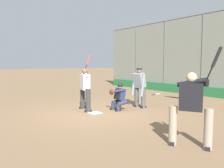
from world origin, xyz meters
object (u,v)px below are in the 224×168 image
object	(u,v)px
spare_bat_by_padding	(174,97)
fielding_glove_on_dirt	(123,91)
catcher_behind_plate	(119,96)
spare_bat_first_base_side	(192,99)
batter_at_plate	(85,88)
spare_bat_third_base_side	(157,94)
umpire_home	(139,86)
batter_on_deck	(191,107)

from	to	relation	value
spare_bat_by_padding	fielding_glove_on_dirt	xyz separation A→B (m)	(3.60, 0.57, 0.02)
catcher_behind_plate	spare_bat_first_base_side	distance (m)	4.73
batter_at_plate	spare_bat_third_base_side	xyz separation A→B (m)	(1.15, -5.84, -0.89)
umpire_home	spare_bat_first_base_side	distance (m)	3.76
spare_bat_by_padding	spare_bat_first_base_side	distance (m)	1.05
umpire_home	batter_on_deck	bearing A→B (deg)	148.34
spare_bat_first_base_side	catcher_behind_plate	bearing A→B (deg)	163.83
spare_bat_by_padding	spare_bat_third_base_side	bearing A→B (deg)	163.18
umpire_home	spare_bat_third_base_side	world-z (taller)	umpire_home
batter_at_plate	spare_bat_by_padding	xyz separation A→B (m)	(-0.26, -5.57, -0.89)
spare_bat_third_base_side	spare_bat_first_base_side	bearing A→B (deg)	-95.51
batter_at_plate	batter_on_deck	xyz separation A→B (m)	(-4.88, 0.21, -0.00)
batter_on_deck	spare_bat_by_padding	xyz separation A→B (m)	(4.62, -5.79, -0.89)
catcher_behind_plate	spare_bat_third_base_side	world-z (taller)	catcher_behind_plate
batter_on_deck	umpire_home	bearing A→B (deg)	121.37
spare_bat_first_base_side	fielding_glove_on_dirt	bearing A→B (deg)	89.02
catcher_behind_plate	batter_at_plate	bearing A→B (deg)	58.96
batter_at_plate	spare_bat_third_base_side	distance (m)	6.02
spare_bat_by_padding	spare_bat_first_base_side	size ratio (longest dim) A/B	1.00
batter_at_plate	batter_on_deck	world-z (taller)	batter_at_plate
catcher_behind_plate	batter_on_deck	bearing A→B (deg)	167.92
fielding_glove_on_dirt	spare_bat_first_base_side	bearing A→B (deg)	-170.72
spare_bat_third_base_side	catcher_behind_plate	bearing A→B (deg)	-161.22
batter_at_plate	fielding_glove_on_dirt	xyz separation A→B (m)	(3.34, -5.01, -0.87)
umpire_home	batter_on_deck	distance (m)	4.56
spare_bat_by_padding	fielding_glove_on_dirt	size ratio (longest dim) A/B	2.98
spare_bat_by_padding	batter_at_plate	bearing A→B (deg)	-98.66
batter_on_deck	fielding_glove_on_dirt	bearing A→B (deg)	119.81
batter_at_plate	spare_bat_first_base_side	bearing A→B (deg)	-88.39
catcher_behind_plate	fielding_glove_on_dirt	world-z (taller)	catcher_behind_plate
batter_on_deck	fielding_glove_on_dirt	distance (m)	9.78
spare_bat_third_base_side	umpire_home	bearing A→B (deg)	-153.99
batter_at_plate	batter_on_deck	size ratio (longest dim) A/B	1.01
catcher_behind_plate	spare_bat_third_base_side	size ratio (longest dim) A/B	1.34
spare_bat_by_padding	batter_on_deck	bearing A→B (deg)	-57.36
batter_at_plate	spare_bat_third_base_side	bearing A→B (deg)	-64.58
batter_at_plate	catcher_behind_plate	bearing A→B (deg)	-112.43
umpire_home	spare_bat_third_base_side	xyz separation A→B (m)	(2.12, -3.72, -0.89)
batter_on_deck	spare_bat_by_padding	distance (m)	7.46
spare_bat_by_padding	fielding_glove_on_dirt	bearing A→B (deg)	-177.04
batter_on_deck	spare_bat_first_base_side	distance (m)	7.03
catcher_behind_plate	umpire_home	bearing A→B (deg)	-92.77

